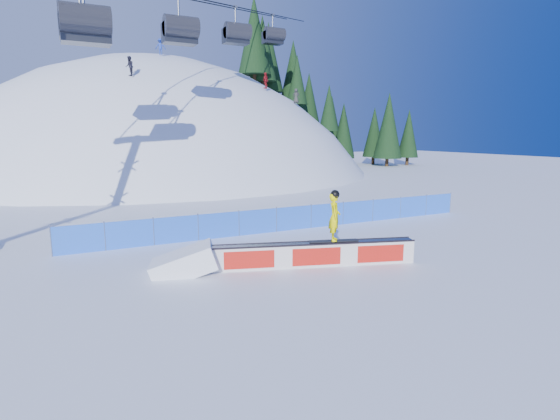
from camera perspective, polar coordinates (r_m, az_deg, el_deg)
name	(u,v)px	position (r m, az deg, el deg)	size (l,w,h in m)	color
ground	(345,251)	(18.63, 8.45, -5.27)	(160.00, 160.00, 0.00)	white
snow_hill	(161,306)	(62.00, -15.31, -12.00)	(64.00, 64.00, 64.00)	white
treeline	(319,101)	(66.57, 5.16, 13.97)	(24.93, 11.32, 19.08)	#332314
safety_fence	(294,218)	(22.22, 1.85, -1.07)	(22.05, 0.05, 1.30)	blue
chairlift	(225,6)	(46.38, -7.24, 24.96)	(40.80, 41.70, 22.00)	gray
rail_box	(315,254)	(16.29, 4.60, -5.79)	(7.42, 2.73, 0.91)	silver
snow_ramp	(185,273)	(15.98, -12.35, -7.99)	(2.21, 1.48, 0.83)	white
snowboarder	(334,216)	(16.15, 7.13, -0.83)	(1.86, 0.86, 1.93)	black
distant_skiers	(207,69)	(47.71, -9.46, 17.66)	(19.22, 8.18, 6.50)	black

